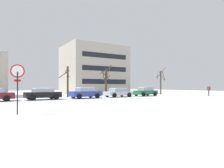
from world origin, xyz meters
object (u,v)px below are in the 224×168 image
at_px(pedestrian_crossing, 209,90).
at_px(parked_car_black, 43,94).
at_px(parked_car_blue, 85,93).
at_px(parked_car_green, 146,91).
at_px(stop_sign, 17,79).
at_px(parked_car_silver, 118,92).

bearing_deg(pedestrian_crossing, parked_car_black, 167.29).
distance_m(parked_car_blue, parked_car_green, 10.68).
height_order(stop_sign, parked_car_blue, stop_sign).
distance_m(parked_car_black, parked_car_silver, 10.68).
distance_m(parked_car_blue, parked_car_silver, 5.34).
bearing_deg(parked_car_silver, parked_car_black, 179.29).
distance_m(stop_sign, parked_car_green, 23.16).
bearing_deg(parked_car_silver, parked_car_blue, -178.28).
height_order(parked_car_silver, pedestrian_crossing, pedestrian_crossing).
bearing_deg(parked_car_green, parked_car_black, 179.64).
relative_size(stop_sign, parked_car_green, 0.74).
bearing_deg(parked_car_green, stop_sign, -149.91).
height_order(parked_car_silver, parked_car_green, parked_car_green).
bearing_deg(parked_car_blue, pedestrian_crossing, -15.26).
bearing_deg(parked_car_black, parked_car_blue, -3.14).
bearing_deg(parked_car_blue, stop_sign, -129.29).
distance_m(parked_car_black, parked_car_green, 16.02).
bearing_deg(pedestrian_crossing, stop_sign, -167.87).
relative_size(stop_sign, parked_car_silver, 0.70).
distance_m(stop_sign, pedestrian_crossing, 29.26).
bearing_deg(parked_car_silver, parked_car_green, 0.35).
height_order(stop_sign, pedestrian_crossing, stop_sign).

